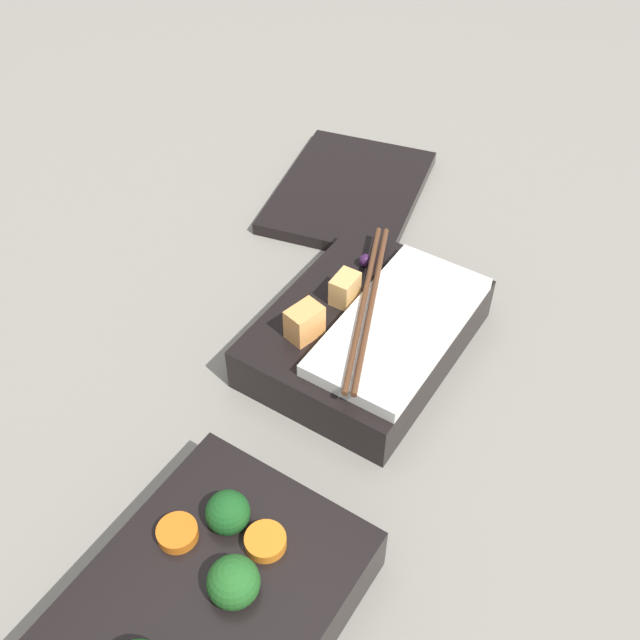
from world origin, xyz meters
name	(u,v)px	position (x,y,z in m)	size (l,w,h in m)	color
ground_plane	(302,463)	(0.00, 0.00, 0.00)	(3.00, 3.00, 0.00)	gray
bento_tray_vegetable	(206,613)	(-0.14, -0.02, 0.03)	(0.20, 0.15, 0.07)	black
bento_tray_rice	(369,331)	(0.13, 0.02, 0.03)	(0.20, 0.15, 0.07)	black
bento_lid	(349,191)	(0.32, 0.15, 0.01)	(0.20, 0.15, 0.01)	black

